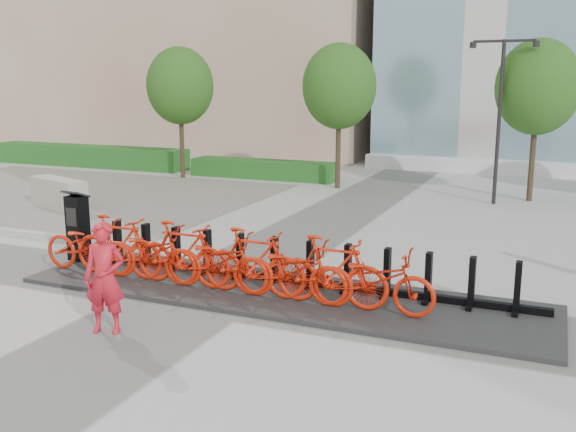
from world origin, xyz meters
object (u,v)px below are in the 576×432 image
at_px(bike_0, 88,245).
at_px(jersey_barrier, 59,193).
at_px(kiosk, 78,226).
at_px(worker_red, 105,278).

height_order(bike_0, jersey_barrier, bike_0).
relative_size(kiosk, worker_red, 0.87).
height_order(worker_red, jersey_barrier, worker_red).
relative_size(bike_0, worker_red, 1.19).
bearing_deg(bike_0, worker_red, -135.53).
height_order(bike_0, worker_red, worker_red).
bearing_deg(bike_0, jersey_barrier, 46.54).
distance_m(kiosk, worker_red, 4.13).
height_order(kiosk, jersey_barrier, kiosk).
distance_m(bike_0, worker_red, 3.13).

